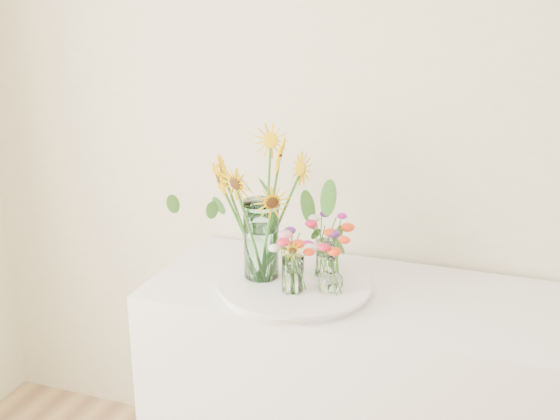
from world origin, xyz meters
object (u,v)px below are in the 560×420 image
object	(u,v)px
tray	(295,287)
small_vase_c	(327,259)
counter	(355,408)
mason_jar	(261,240)
small_vase_b	(331,275)
small_vase_a	(293,275)

from	to	relation	value
tray	small_vase_c	xyz separation A→B (m)	(0.08, 0.09, 0.08)
small_vase_c	counter	bearing A→B (deg)	-10.99
counter	small_vase_c	distance (m)	0.55
counter	mason_jar	world-z (taller)	mason_jar
tray	mason_jar	size ratio (longest dim) A/B	1.78
small_vase_b	small_vase_c	bearing A→B (deg)	112.80
tray	small_vase_c	world-z (taller)	small_vase_c
tray	small_vase_b	size ratio (longest dim) A/B	4.08
tray	small_vase_b	xyz separation A→B (m)	(0.13, -0.02, 0.07)
tray	small_vase_c	size ratio (longest dim) A/B	3.81
counter	small_vase_a	world-z (taller)	small_vase_a
small_vase_a	small_vase_c	distance (m)	0.17
small_vase_a	small_vase_c	world-z (taller)	small_vase_c
small_vase_c	tray	bearing A→B (deg)	-130.86
small_vase_b	tray	bearing A→B (deg)	172.19
small_vase_a	small_vase_b	bearing A→B (deg)	21.14
counter	mason_jar	distance (m)	0.69
small_vase_a	tray	bearing A→B (deg)	102.84
mason_jar	small_vase_c	distance (m)	0.23
mason_jar	counter	bearing A→B (deg)	10.76
counter	small_vase_b	xyz separation A→B (m)	(-0.07, -0.09, 0.53)
counter	small_vase_b	size ratio (longest dim) A/B	11.81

